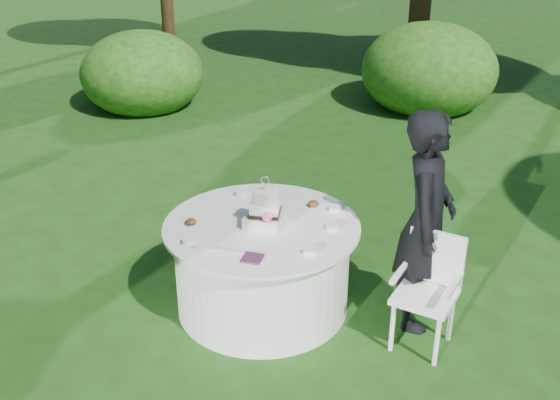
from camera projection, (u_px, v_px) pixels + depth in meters
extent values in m
plane|color=#1D3B10|center=(263.00, 305.00, 5.49)|extent=(80.00, 80.00, 0.00)
cube|color=#4A1F3E|center=(252.00, 258.00, 4.66)|extent=(0.14, 0.14, 0.02)
ellipsoid|color=silver|center=(219.00, 250.00, 4.78)|extent=(0.48, 0.07, 0.01)
imported|color=black|center=(426.00, 222.00, 4.95)|extent=(0.46, 0.67, 1.76)
cylinder|color=silver|center=(262.00, 268.00, 5.33)|extent=(1.40, 1.40, 0.74)
cylinder|color=silver|center=(262.00, 226.00, 5.16)|extent=(1.56, 1.56, 0.03)
cube|color=silver|center=(266.00, 219.00, 5.12)|extent=(0.30, 0.30, 0.09)
cube|color=white|center=(265.00, 208.00, 5.08)|extent=(0.25, 0.25, 0.09)
cube|color=white|center=(265.00, 196.00, 5.03)|extent=(0.17, 0.17, 0.09)
cube|color=black|center=(265.00, 212.00, 5.09)|extent=(0.26, 0.26, 0.03)
sphere|color=#D43E8C|center=(267.00, 217.00, 4.97)|extent=(0.08, 0.08, 0.08)
cylinder|color=silver|center=(265.00, 187.00, 5.00)|extent=(0.01, 0.01, 0.05)
torus|color=white|center=(265.00, 180.00, 4.98)|extent=(0.07, 0.02, 0.07)
cube|color=white|center=(425.00, 296.00, 4.83)|extent=(0.51, 0.51, 0.04)
cube|color=white|center=(436.00, 257.00, 4.87)|extent=(0.42, 0.14, 0.42)
cylinder|color=white|center=(392.00, 327.00, 4.87)|extent=(0.04, 0.04, 0.42)
cylinder|color=white|center=(437.00, 341.00, 4.72)|extent=(0.04, 0.04, 0.42)
cylinder|color=silver|center=(408.00, 304.00, 5.14)|extent=(0.04, 0.04, 0.42)
cylinder|color=white|center=(451.00, 317.00, 4.98)|extent=(0.04, 0.04, 0.42)
cube|color=white|center=(401.00, 271.00, 4.85)|extent=(0.13, 0.38, 0.04)
cube|color=silver|center=(454.00, 286.00, 4.67)|extent=(0.13, 0.38, 0.04)
cylinder|color=white|center=(332.00, 227.00, 5.07)|extent=(0.10, 0.10, 0.04)
cylinder|color=white|center=(335.00, 208.00, 5.36)|extent=(0.10, 0.10, 0.04)
cylinder|color=white|center=(241.00, 193.00, 5.63)|extent=(0.10, 0.10, 0.04)
cylinder|color=white|center=(188.00, 241.00, 4.87)|extent=(0.10, 0.10, 0.04)
cylinder|color=white|center=(310.00, 251.00, 4.73)|extent=(0.10, 0.10, 0.04)
ellipsoid|color=#562D16|center=(313.00, 204.00, 5.43)|extent=(0.09, 0.09, 0.05)
ellipsoid|color=#562D16|center=(191.00, 222.00, 5.14)|extent=(0.09, 0.09, 0.05)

